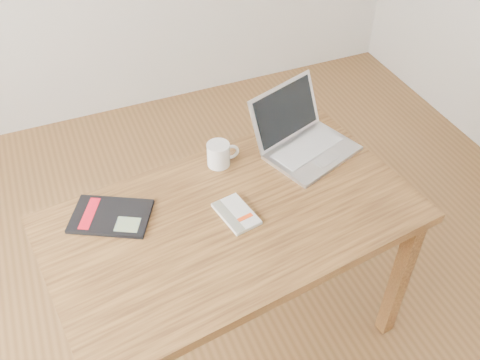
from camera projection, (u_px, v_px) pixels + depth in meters
name	position (u px, v px, depth m)	size (l,w,h in m)	color
room	(185.00, 96.00, 1.32)	(4.04, 4.04, 2.70)	brown
desk	(234.00, 233.00, 1.92)	(1.37, 0.90, 0.75)	brown
white_guidebook	(236.00, 214.00, 1.85)	(0.13, 0.19, 0.02)	silver
black_guidebook	(111.00, 216.00, 1.84)	(0.32, 0.28, 0.01)	black
laptop	(303.00, 138.00, 2.10)	(0.42, 0.41, 0.23)	silver
coffee_mug	(219.00, 154.00, 2.03)	(0.13, 0.09, 0.09)	white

